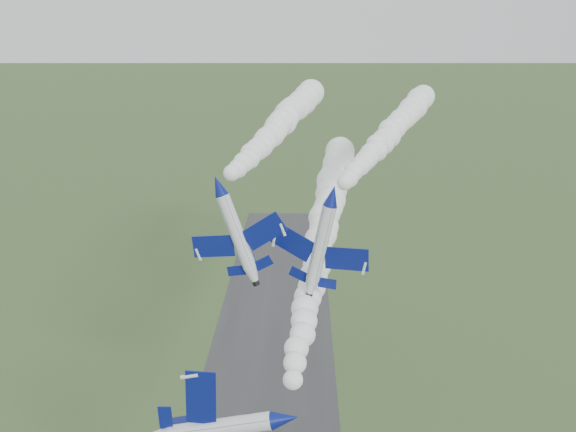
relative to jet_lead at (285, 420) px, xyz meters
The scene contains 6 objects.
jet_lead is the anchor object (origin of this frame).
smoke_trail_jet_lead 42.40m from the jet_lead, 84.06° to the left, with size 5.62×78.50×5.62m, color white, non-canonical shape.
jet_pair_left 24.42m from the jet_lead, 111.74° to the left, with size 9.81×12.30×4.09m.
smoke_trail_jet_pair_left 59.21m from the jet_lead, 91.67° to the left, with size 5.39×73.12×5.39m, color white, non-canonical shape.
jet_pair_right 23.44m from the jet_lead, 77.19° to the left, with size 10.68×12.68×3.66m.
smoke_trail_jet_pair_right 58.53m from the jet_lead, 74.19° to the left, with size 4.65×68.17×4.65m, color white, non-canonical shape.
Camera 1 is at (5.78, -44.64, 61.08)m, focal length 40.00 mm.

